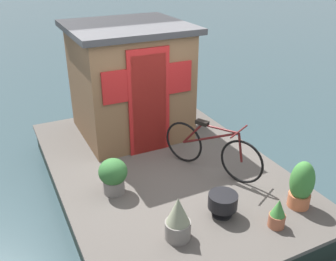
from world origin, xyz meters
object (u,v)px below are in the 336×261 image
bicycle (211,149)px  potted_plant_basil (278,214)px  potted_plant_geranium (178,219)px  potted_plant_mint (301,185)px  charcoal_grill (223,202)px  houseboat_cabin (130,80)px  potted_plant_thyme (113,175)px

bicycle → potted_plant_basil: bearing=-178.0°
potted_plant_geranium → potted_plant_basil: 1.27m
potted_plant_mint → potted_plant_basil: size_ratio=1.71×
bicycle → potted_plant_geranium: size_ratio=2.69×
potted_plant_mint → bicycle: bearing=25.1°
potted_plant_geranium → charcoal_grill: bearing=-80.2°
houseboat_cabin → potted_plant_basil: 3.52m
charcoal_grill → houseboat_cabin: bearing=3.1°
houseboat_cabin → potted_plant_mint: bearing=-159.3°
houseboat_cabin → potted_plant_thyme: (-1.76, 0.95, -0.73)m
potted_plant_thyme → potted_plant_mint: 2.57m
potted_plant_mint → houseboat_cabin: bearing=20.7°
potted_plant_thyme → potted_plant_geranium: size_ratio=0.92×
potted_plant_thyme → potted_plant_basil: 2.27m
bicycle → potted_plant_mint: (-1.29, -0.60, -0.05)m
potted_plant_basil → charcoal_grill: potted_plant_basil is taller
houseboat_cabin → potted_plant_geranium: houseboat_cabin is taller
bicycle → charcoal_grill: bicycle is taller
bicycle → charcoal_grill: 1.10m
houseboat_cabin → potted_plant_geranium: 3.14m
potted_plant_mint → potted_plant_geranium: potted_plant_mint is taller
bicycle → potted_plant_thyme: bearing=85.4°
potted_plant_mint → potted_plant_geranium: (0.17, 1.76, -0.06)m
houseboat_cabin → potted_plant_mint: 3.45m
houseboat_cabin → potted_plant_thyme: bearing=151.5°
potted_plant_thyme → charcoal_grill: potted_plant_thyme is taller
bicycle → charcoal_grill: (-0.99, 0.44, -0.18)m
potted_plant_thyme → potted_plant_mint: (-1.41, -2.15, 0.05)m
bicycle → potted_plant_basil: bicycle is taller
potted_plant_thyme → bicycle: bearing=-94.6°
potted_plant_thyme → charcoal_grill: bearing=-135.1°
houseboat_cabin → potted_plant_basil: bearing=-169.2°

